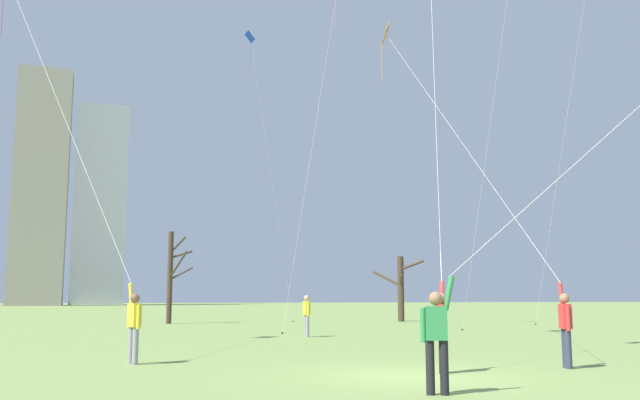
# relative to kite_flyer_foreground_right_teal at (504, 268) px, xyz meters

# --- Properties ---
(ground_plane) EXTENTS (400.00, 400.00, 0.00)m
(ground_plane) POSITION_rel_kite_flyer_foreground_right_teal_xyz_m (-0.41, 2.59, -2.02)
(ground_plane) COLOR #7A934C
(kite_flyer_foreground_right_teal) EXTENTS (12.20, 0.66, 11.26)m
(kite_flyer_foreground_right_teal) POSITION_rel_kite_flyer_foreground_right_teal_xyz_m (0.00, 0.00, 0.00)
(kite_flyer_foreground_right_teal) COLOR black
(kite_flyer_foreground_right_teal) RESTS_ON ground
(kite_flyer_midfield_right_orange) EXTENTS (1.21, 12.14, 12.51)m
(kite_flyer_midfield_right_orange) POSITION_rel_kite_flyer_foreground_right_teal_xyz_m (3.52, 4.75, 0.72)
(kite_flyer_midfield_right_orange) COLOR #33384C
(kite_flyer_midfield_right_orange) RESTS_ON ground
(kite_flyer_far_back_purple) EXTENTS (4.28, 7.58, 12.09)m
(kite_flyer_far_back_purple) POSITION_rel_kite_flyer_foreground_right_teal_xyz_m (-6.09, 7.72, 0.39)
(kite_flyer_far_back_purple) COLOR gray
(kite_flyer_far_back_purple) RESTS_ON ground
(kite_flyer_midfield_left_red) EXTENTS (2.40, 4.21, 11.56)m
(kite_flyer_midfield_left_red) POSITION_rel_kite_flyer_foreground_right_teal_xyz_m (0.57, 3.31, 0.15)
(kite_flyer_midfield_left_red) COLOR black
(kite_flyer_midfield_left_red) RESTS_ON ground
(bystander_watching_nearby) EXTENTS (0.22, 0.51, 1.62)m
(bystander_watching_nearby) POSITION_rel_kite_flyer_foreground_right_teal_xyz_m (1.56, 16.27, -1.12)
(bystander_watching_nearby) COLOR gray
(bystander_watching_nearby) RESTS_ON ground
(distant_kite_high_overhead_pink) EXTENTS (4.82, 5.38, 18.78)m
(distant_kite_high_overhead_pink) POSITION_rel_kite_flyer_foreground_right_teal_xyz_m (5.25, 23.37, 14.89)
(distant_kite_high_overhead_pink) COLOR pink
(distant_kite_high_overhead_pink) RESTS_ON ground
(distant_kite_drifting_right_blue) EXTENTS (4.21, 3.63, 17.49)m
(distant_kite_drifting_right_blue) POSITION_rel_kite_flyer_foreground_right_teal_xyz_m (2.35, 29.52, 12.94)
(distant_kite_drifting_right_blue) COLOR blue
(distant_kite_drifting_right_blue) RESTS_ON ground
(bare_tree_right_of_center) EXTENTS (1.51, 2.73, 5.47)m
(bare_tree_right_of_center) POSITION_rel_kite_flyer_foreground_right_teal_xyz_m (-1.99, 32.22, 0.92)
(bare_tree_right_of_center) COLOR #423326
(bare_tree_right_of_center) RESTS_ON ground
(bare_tree_far_right_edge) EXTENTS (2.54, 2.76, 4.20)m
(bare_tree_far_right_edge) POSITION_rel_kite_flyer_foreground_right_teal_xyz_m (12.59, 31.40, 0.24)
(bare_tree_far_right_edge) COLOR #423326
(bare_tree_far_right_edge) RESTS_ON ground
(skyline_wide_slab) EXTENTS (11.17, 7.10, 44.34)m
(skyline_wide_slab) POSITION_rel_kite_flyer_foreground_right_teal_xyz_m (-5.42, 150.88, 20.15)
(skyline_wide_slab) COLOR #9EA3AD
(skyline_wide_slab) RESTS_ON ground
(skyline_mid_tower_right) EXTENTS (10.00, 7.03, 46.37)m
(skyline_mid_tower_right) POSITION_rel_kite_flyer_foreground_right_teal_xyz_m (-16.71, 134.26, 21.16)
(skyline_mid_tower_right) COLOR gray
(skyline_mid_tower_right) RESTS_ON ground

